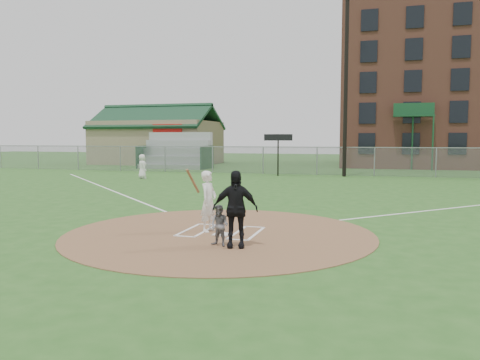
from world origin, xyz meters
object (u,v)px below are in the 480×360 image
(catcher, at_px, (220,226))
(batter_at_plate, at_px, (208,201))
(umpire, at_px, (235,209))
(home_plate, at_px, (222,234))
(ondeck_player, at_px, (142,167))

(catcher, xyz_separation_m, batter_at_plate, (-0.87, 1.61, 0.35))
(umpire, height_order, batter_at_plate, umpire)
(home_plate, bearing_deg, batter_at_plate, 146.63)
(ondeck_player, bearing_deg, home_plate, 164.83)
(ondeck_player, bearing_deg, umpire, 164.57)
(umpire, bearing_deg, home_plate, 107.82)
(home_plate, xyz_separation_m, umpire, (0.76, -1.28, 0.90))
(ondeck_player, relative_size, batter_at_plate, 0.89)
(catcher, xyz_separation_m, umpire, (0.39, 0.00, 0.42))
(home_plate, relative_size, catcher, 0.42)
(home_plate, xyz_separation_m, ondeck_player, (-10.71, 15.72, 0.76))
(umpire, distance_m, batter_at_plate, 2.04)
(catcher, distance_m, batter_at_plate, 1.86)
(home_plate, distance_m, batter_at_plate, 1.03)
(home_plate, height_order, catcher, catcher)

